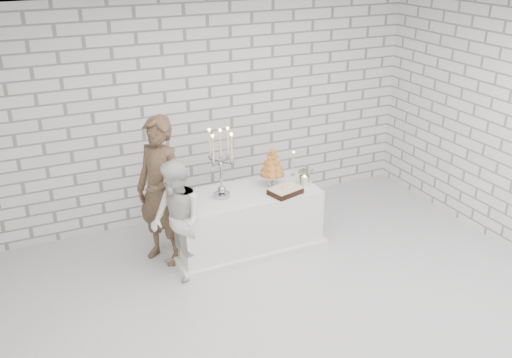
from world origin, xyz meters
name	(u,v)px	position (x,y,z in m)	size (l,w,h in m)	color
ground	(296,302)	(0.00, 0.00, 0.00)	(6.00, 5.00, 0.01)	silver
ceiling	(306,18)	(0.00, 0.00, 3.00)	(6.00, 5.00, 0.01)	white
wall_back	(210,109)	(0.00, 2.50, 1.50)	(6.00, 0.01, 3.00)	white
wall_front	(499,321)	(0.00, -2.50, 1.50)	(6.00, 0.01, 3.00)	white
cake_table	(245,220)	(-0.01, 1.34, 0.38)	(1.80, 0.80, 0.75)	white
groom	(161,192)	(-1.03, 1.46, 0.91)	(0.66, 0.44, 1.82)	#402D1F
bride	(177,221)	(-0.98, 1.04, 0.71)	(0.69, 0.54, 1.42)	silver
candelabra	(221,164)	(-0.32, 1.34, 1.18)	(0.35, 0.35, 0.87)	#A1A2AC
croquembouche	(272,167)	(0.39, 1.39, 1.00)	(0.33, 0.33, 0.51)	#A25B21
chocolate_cake	(285,191)	(0.42, 1.10, 0.79)	(0.38, 0.27, 0.08)	black
pillar_candle	(304,181)	(0.76, 1.22, 0.81)	(0.08, 0.08, 0.12)	white
extra_taper	(293,164)	(0.78, 1.56, 0.91)	(0.06, 0.06, 0.32)	beige
flowers	(305,174)	(0.80, 1.28, 0.87)	(0.21, 0.18, 0.24)	#4C6236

